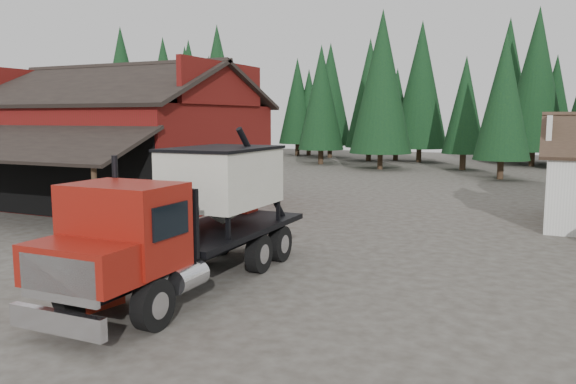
% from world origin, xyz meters
% --- Properties ---
extents(ground, '(120.00, 120.00, 0.00)m').
position_xyz_m(ground, '(0.00, 0.00, 0.00)').
color(ground, '#3F3931').
rests_on(ground, ground).
extents(red_barn, '(12.80, 13.63, 7.18)m').
position_xyz_m(red_barn, '(-11.00, 9.90, 2.69)').
color(red_barn, maroon).
rests_on(red_barn, ground).
extents(conifer_backdrop, '(76.00, 16.00, 16.00)m').
position_xyz_m(conifer_backdrop, '(0.00, 42.00, 0.00)').
color(conifer_backdrop, black).
rests_on(conifer_backdrop, ground).
extents(near_pine_a, '(4.40, 4.40, 11.40)m').
position_xyz_m(near_pine_a, '(-22.00, 28.00, 6.39)').
color(near_pine_a, '#382619').
rests_on(near_pine_a, ground).
extents(near_pine_b, '(3.96, 3.96, 10.40)m').
position_xyz_m(near_pine_b, '(6.00, 30.00, 5.89)').
color(near_pine_b, '#382619').
rests_on(near_pine_b, ground).
extents(near_pine_d, '(5.28, 5.28, 13.40)m').
position_xyz_m(near_pine_d, '(-4.00, 34.00, 7.39)').
color(near_pine_d, '#382619').
rests_on(near_pine_d, ground).
extents(feed_truck, '(2.80, 9.23, 4.15)m').
position_xyz_m(feed_truck, '(0.60, -0.91, 1.94)').
color(feed_truck, black).
rests_on(feed_truck, ground).
extents(equip_box, '(0.91, 1.22, 0.60)m').
position_xyz_m(equip_box, '(-0.49, -3.30, 0.30)').
color(equip_box, '#9C2011').
rests_on(equip_box, ground).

